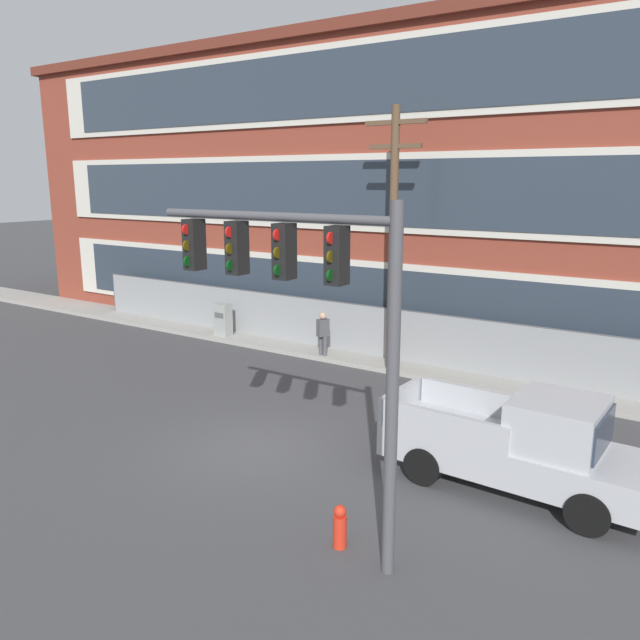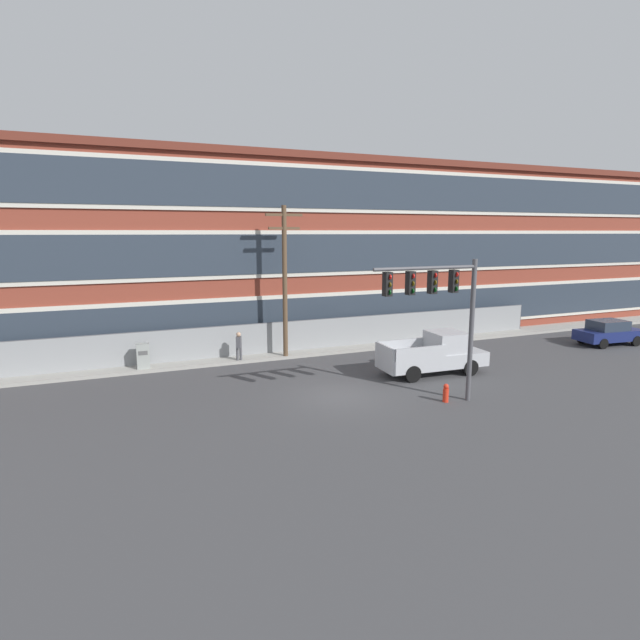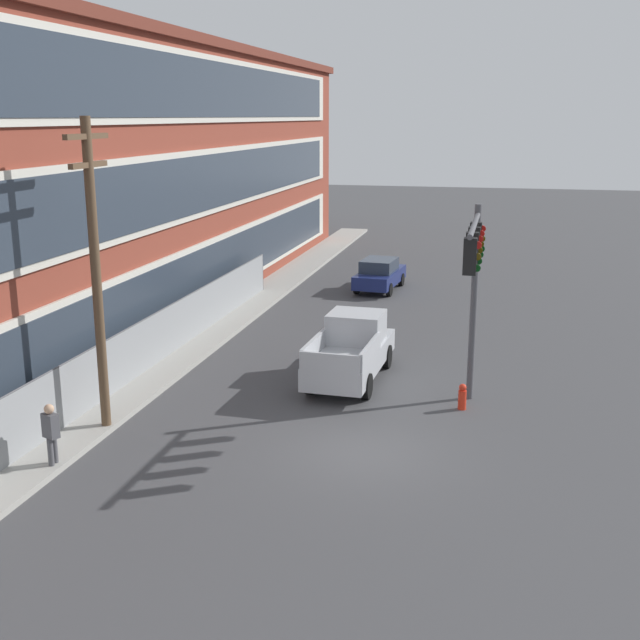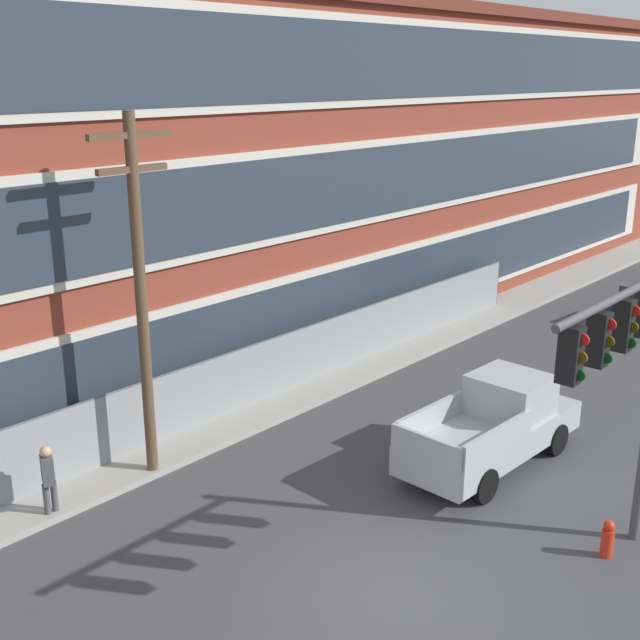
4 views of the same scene
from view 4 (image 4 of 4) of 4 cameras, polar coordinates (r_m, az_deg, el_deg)
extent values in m
plane|color=#424244|center=(15.44, 5.55, -18.94)|extent=(160.00, 160.00, 0.00)
cube|color=#9E9B93|center=(20.25, -12.82, -9.66)|extent=(80.00, 1.98, 0.16)
cube|color=brown|center=(27.97, -8.62, 9.73)|extent=(55.93, 10.65, 11.05)
cube|color=beige|center=(24.89, -0.24, 0.74)|extent=(51.46, 0.10, 2.65)
cube|color=#2D3844|center=(24.85, -0.14, 0.72)|extent=(49.22, 0.06, 2.21)
cube|color=beige|center=(24.10, -0.25, 9.17)|extent=(51.46, 0.10, 2.65)
cube|color=#2D3844|center=(24.06, -0.14, 9.16)|extent=(49.22, 0.06, 2.21)
cube|color=beige|center=(23.86, -0.26, 17.96)|extent=(51.46, 0.10, 2.65)
cube|color=#2D3844|center=(23.82, -0.15, 17.96)|extent=(49.22, 0.06, 2.21)
cube|color=maroon|center=(27.83, -9.19, 21.49)|extent=(56.43, 11.15, 0.40)
cube|color=gray|center=(20.79, -10.44, -6.15)|extent=(32.67, 0.04, 1.88)
cylinder|color=#4C4C51|center=(32.81, 12.50, 2.44)|extent=(0.06, 0.06, 1.88)
cylinder|color=#4C4C51|center=(20.44, -10.58, -3.72)|extent=(32.67, 0.05, 0.05)
cylinder|color=#4C4C51|center=(13.95, 20.49, 1.55)|extent=(4.58, 0.14, 0.14)
cube|color=black|center=(14.36, 20.70, -0.33)|extent=(0.28, 0.32, 0.90)
cylinder|color=red|center=(14.23, 21.49, 0.60)|extent=(0.04, 0.18, 0.18)
cylinder|color=#503E08|center=(14.31, 21.37, -0.47)|extent=(0.04, 0.18, 0.18)
cylinder|color=#0A4011|center=(14.39, 21.25, -1.53)|extent=(0.04, 0.18, 0.18)
cube|color=black|center=(13.47, 19.14, -1.29)|extent=(0.28, 0.32, 0.90)
cylinder|color=red|center=(13.33, 19.97, -0.31)|extent=(0.04, 0.18, 0.18)
cylinder|color=#503E08|center=(13.41, 19.85, -1.45)|extent=(0.04, 0.18, 0.18)
cylinder|color=#0A4011|center=(13.50, 19.73, -2.57)|extent=(0.04, 0.18, 0.18)
cube|color=black|center=(12.60, 17.37, -2.39)|extent=(0.28, 0.32, 0.90)
cylinder|color=red|center=(12.44, 18.23, -1.35)|extent=(0.04, 0.18, 0.18)
cylinder|color=#503E08|center=(12.53, 18.11, -2.56)|extent=(0.04, 0.18, 0.18)
cylinder|color=#0A4011|center=(12.63, 17.99, -3.76)|extent=(0.04, 0.18, 0.18)
cube|color=#B2B5BA|center=(19.83, 12.06, -8.05)|extent=(5.44, 2.12, 0.70)
cube|color=#B2B5BA|center=(20.09, 13.36, -5.18)|extent=(1.68, 1.82, 0.98)
cube|color=#283342|center=(20.77, 14.54, -4.52)|extent=(0.12, 1.56, 0.74)
cube|color=#B2B5BA|center=(19.09, 7.96, -6.77)|extent=(2.68, 0.23, 0.56)
cube|color=#B2B5BA|center=(18.21, 12.52, -8.26)|extent=(2.68, 0.23, 0.56)
cube|color=#B2B5BA|center=(17.57, 7.52, -8.98)|extent=(0.18, 1.83, 0.56)
cylinder|color=black|center=(21.64, 12.34, -6.87)|extent=(0.81, 0.29, 0.80)
cylinder|color=black|center=(20.89, 16.43, -8.11)|extent=(0.81, 0.29, 0.80)
cylinder|color=black|center=(19.21, 7.16, -9.82)|extent=(0.81, 0.29, 0.80)
cylinder|color=black|center=(18.35, 11.59, -11.43)|extent=(0.81, 0.29, 0.80)
cube|color=white|center=(22.25, 14.36, -5.06)|extent=(0.07, 0.24, 0.16)
cube|color=white|center=(21.69, 17.42, -5.92)|extent=(0.07, 0.24, 0.16)
cylinder|color=black|center=(31.82, 20.15, 0.16)|extent=(0.66, 0.26, 0.64)
cylinder|color=brown|center=(18.11, -12.57, 1.04)|extent=(0.26, 0.26, 8.34)
cube|color=brown|center=(17.48, -13.36, 12.67)|extent=(2.03, 0.14, 0.14)
cube|color=brown|center=(17.54, -13.20, 10.39)|extent=(1.73, 0.14, 0.14)
cylinder|color=#4C4C51|center=(18.23, -18.84, -12.17)|extent=(0.14, 0.14, 0.85)
cylinder|color=#4C4C51|center=(18.31, -18.34, -11.99)|extent=(0.14, 0.14, 0.85)
cube|color=#4C4C51|center=(17.94, -18.81, -10.05)|extent=(0.38, 0.46, 0.60)
sphere|color=tan|center=(17.76, -18.95, -8.85)|extent=(0.24, 0.24, 0.24)
cylinder|color=red|center=(17.19, 19.74, -14.71)|extent=(0.24, 0.24, 0.58)
sphere|color=red|center=(17.00, 19.87, -13.61)|extent=(0.22, 0.22, 0.22)
camera|label=1|loc=(19.45, 50.79, 2.20)|focal=35.00mm
camera|label=2|loc=(11.76, 119.54, -19.60)|focal=28.00mm
camera|label=3|loc=(9.38, -111.76, -11.46)|focal=45.00mm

